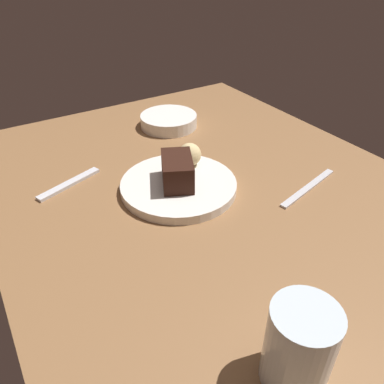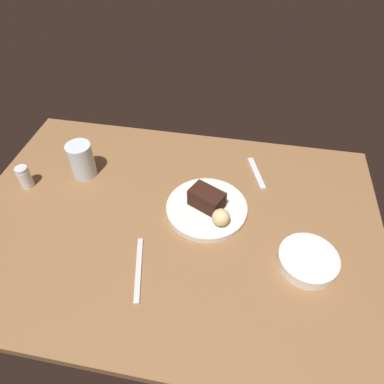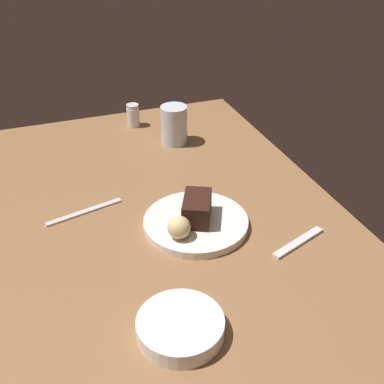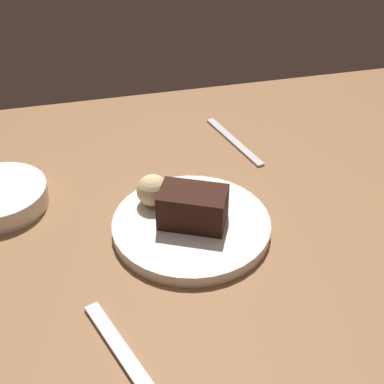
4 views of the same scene
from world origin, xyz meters
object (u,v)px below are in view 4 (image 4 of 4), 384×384
object	(u,v)px
dessert_spoon	(118,346)
dessert_plate	(191,226)
chocolate_cake_slice	(193,207)
bread_roll	(153,191)
butter_knife	(234,141)

from	to	relation	value
dessert_spoon	dessert_plate	bearing A→B (deg)	124.02
chocolate_cake_slice	bread_roll	bearing A→B (deg)	130.43
butter_knife	dessert_spoon	bearing A→B (deg)	-47.03
dessert_plate	butter_knife	size ratio (longest dim) A/B	1.26
chocolate_cake_slice	dessert_spoon	size ratio (longest dim) A/B	0.65
chocolate_cake_slice	bread_roll	size ratio (longest dim) A/B	1.94
bread_roll	butter_knife	xyz separation A→B (cm)	(18.86, 17.66, -4.15)
bread_roll	dessert_spoon	xyz separation A→B (cm)	(-8.94, -24.28, -4.05)
dessert_plate	bread_roll	xyz separation A→B (cm)	(-4.74, 5.44, 3.46)
dessert_spoon	butter_knife	distance (cm)	50.32
bread_roll	dessert_spoon	bearing A→B (deg)	-110.21
bread_roll	chocolate_cake_slice	bearing A→B (deg)	-49.57
dessert_spoon	butter_knife	world-z (taller)	dessert_spoon
bread_roll	dessert_plate	bearing A→B (deg)	-48.93
butter_knife	chocolate_cake_slice	bearing A→B (deg)	-44.26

